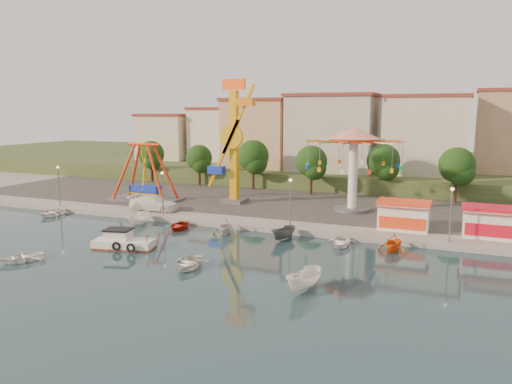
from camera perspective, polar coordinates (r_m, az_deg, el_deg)
The scene contains 36 objects.
ground at distance 46.10m, azimuth -11.01°, elevation -7.22°, with size 200.00×200.00×0.00m, color #15323A.
quay_deck at distance 102.51m, azimuth 8.52°, elevation 2.06°, with size 200.00×100.00×0.60m, color #9E998E.
asphalt_pad at distance 72.18m, azimuth 2.25°, elevation -0.60°, with size 90.00×28.00×0.01m, color #4C4944.
hill_terrace at distance 107.19m, azimuth 9.20°, elevation 3.00°, with size 200.00×60.00×3.00m, color #384C26.
pirate_ship_ride at distance 70.96m, azimuth -12.59°, elevation 2.11°, with size 10.00×5.00×8.00m.
kamikaze_tower at distance 66.71m, azimuth -2.42°, elevation 5.47°, with size 5.05×3.10×16.50m.
wave_swinger at distance 62.37m, azimuth 11.09°, elevation 4.71°, with size 11.60×11.60×10.40m.
booth_left at distance 54.50m, azimuth 16.53°, elevation -2.55°, with size 5.40×3.78×3.08m.
booth_mid at distance 54.30m, azimuth 25.19°, elevation -3.09°, with size 5.40×3.78×3.08m.
lamp_post_0 at distance 70.31m, azimuth -21.58°, elevation 0.55°, with size 0.14×0.14×5.00m, color #59595E.
lamp_post_1 at distance 60.31m, azimuth -10.61°, elevation -0.30°, with size 0.14×0.14×5.00m, color #59595E.
lamp_post_2 at distance 53.33m, azimuth 3.94°, elevation -1.41°, with size 0.14×0.14×5.00m, color #59595E.
lamp_post_3 at distance 50.63m, azimuth 21.36°, elevation -2.60°, with size 0.14×0.14×5.00m, color #59595E.
tree_0 at distance 89.76m, azimuth -11.90°, elevation 4.27°, with size 4.60×4.60×7.19m.
tree_1 at distance 83.89m, azimuth -6.53°, elevation 3.89°, with size 4.35×4.35×6.80m.
tree_2 at distance 79.05m, azimuth -0.33°, elevation 4.15°, with size 5.02×5.02×7.85m.
tree_3 at distance 74.37m, azimuth 6.35°, elevation 3.49°, with size 4.68×4.68×7.32m.
tree_4 at distance 75.14m, azimuth 14.35°, elevation 3.46°, with size 4.86×4.86×7.60m.
tree_5 at distance 72.56m, azimuth 21.97°, elevation 2.85°, with size 4.83×4.83×7.54m.
building_0 at distance 101.20m, azimuth -12.50°, elevation 6.76°, with size 9.26×9.53×11.87m, color beige.
building_1 at distance 99.55m, azimuth -4.98°, elevation 5.97°, with size 12.33×9.01×8.63m, color silver.
building_2 at distance 94.65m, azimuth 2.29°, elevation 6.62°, with size 11.95×9.28×11.23m, color tan.
building_3 at distance 87.75m, azimuth 10.06°, elevation 5.61°, with size 12.59×10.50×9.20m, color beige.
building_4 at distance 89.20m, azimuth 19.05°, elevation 5.32°, with size 10.75×9.23×9.24m, color beige.
cabin_motorboat at distance 49.34m, azimuth -15.00°, elevation -5.64°, with size 6.04×3.44×2.00m.
rowboat_a at distance 42.43m, azimuth -7.71°, elevation -7.99°, with size 2.92×4.09×0.85m, color white.
rowboat_b at distance 48.24m, azimuth -25.24°, elevation -6.73°, with size 2.69×3.76×0.78m, color white.
skiff at distance 36.86m, azimuth 5.54°, elevation -10.02°, with size 1.56×4.14×1.60m, color white.
van at distance 63.74m, azimuth -11.56°, elevation -1.26°, with size 2.58×6.36×1.85m, color white.
moored_boat_0 at distance 67.31m, azimuth -22.29°, elevation -2.18°, with size 2.87×4.02×0.83m, color white.
moored_boat_2 at distance 58.90m, azimuth -13.30°, elevation -2.97°, with size 1.43×3.79×1.46m, color white.
moored_boat_3 at distance 56.03m, azimuth -8.80°, elevation -3.82°, with size 2.59×3.63×0.75m, color #B01B0E.
moored_boat_4 at distance 53.20m, azimuth -3.51°, elevation -3.91°, with size 2.77×3.21×1.69m, color silver.
moored_boat_5 at distance 50.77m, azimuth 3.16°, elevation -4.73°, with size 1.33×3.55×1.37m, color #555559.
moored_boat_6 at distance 49.25m, azimuth 9.68°, elevation -5.65°, with size 2.68×3.76×0.78m, color white.
moored_boat_7 at distance 48.33m, azimuth 15.41°, elevation -5.58°, with size 2.78×3.22×1.69m, color orange.
Camera 1 is at (24.79, -36.66, 12.93)m, focal length 35.00 mm.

